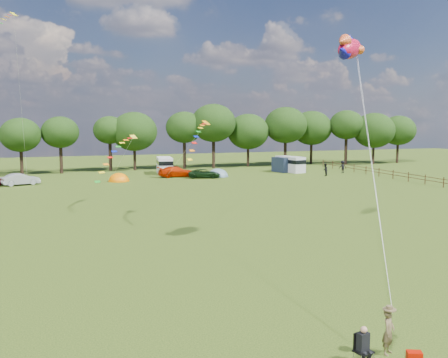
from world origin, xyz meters
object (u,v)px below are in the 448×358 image
object	(u,v)px
tent_greyblue	(218,176)
kite_flyer	(389,332)
campervan_d	(290,164)
tent_orange	(119,181)
fish_kite	(348,48)
walker_b	(343,167)
car_c	(176,172)
camp_chair	(363,342)
walker_a	(325,170)
car_d	(204,174)
campervan_c	(165,165)
car_b	(21,179)

from	to	relation	value
tent_greyblue	kite_flyer	world-z (taller)	kite_flyer
campervan_d	tent_orange	world-z (taller)	campervan_d
tent_orange	fish_kite	world-z (taller)	fish_kite
fish_kite	walker_b	bearing A→B (deg)	18.28
car_c	camp_chair	xyz separation A→B (m)	(-6.69, -53.06, 0.04)
tent_greyblue	kite_flyer	bearing A→B (deg)	-101.99
walker_a	kite_flyer	bearing A→B (deg)	17.92
car_d	walker_a	distance (m)	16.79
tent_orange	fish_kite	xyz separation A→B (m)	(9.54, -36.54, 11.99)
car_d	camp_chair	bearing A→B (deg)	-173.54
campervan_c	kite_flyer	size ratio (longest dim) A/B	3.34
car_d	car_b	bearing A→B (deg)	107.93
car_d	campervan_c	world-z (taller)	campervan_c
car_d	campervan_c	xyz separation A→B (m)	(-3.83, 7.25, 0.67)
walker_b	walker_a	bearing A→B (deg)	33.80
car_d	walker_b	size ratio (longest dim) A/B	2.41
walker_b	car_d	bearing A→B (deg)	2.06
car_c	walker_b	xyz separation A→B (m)	(24.19, -2.82, 0.19)
car_b	tent_greyblue	size ratio (longest dim) A/B	1.24
campervan_c	walker_a	xyz separation A→B (m)	(20.33, -10.30, -0.41)
car_c	walker_a	world-z (taller)	walker_a
car_c	camp_chair	size ratio (longest dim) A/B	3.75
kite_flyer	walker_a	xyz separation A→B (m)	(25.20, 47.27, 0.11)
car_b	fish_kite	size ratio (longest dim) A/B	1.23
tent_orange	kite_flyer	world-z (taller)	kite_flyer
car_b	car_c	distance (m)	19.67
kite_flyer	walker_b	size ratio (longest dim) A/B	0.83
car_d	camp_chair	distance (m)	51.63
kite_flyer	car_c	bearing A→B (deg)	50.08
car_c	tent_greyblue	size ratio (longest dim) A/B	1.48
campervan_d	tent_orange	xyz separation A→B (m)	(-25.56, -3.24, -1.22)
campervan_c	tent_orange	world-z (taller)	campervan_c
tent_orange	walker_a	bearing A→B (deg)	-6.33
car_b	campervan_d	distance (m)	37.22
campervan_c	tent_greyblue	bearing A→B (deg)	-129.38
car_c	car_b	bearing A→B (deg)	94.43
car_c	tent_greyblue	distance (m)	5.67
car_d	tent_orange	xyz separation A→B (m)	(-11.25, 0.03, -0.57)
campervan_d	walker_a	distance (m)	6.70
car_c	tent_orange	world-z (taller)	car_c
campervan_c	kite_flyer	world-z (taller)	campervan_c
car_b	walker_a	size ratio (longest dim) A/B	2.33
car_b	fish_kite	xyz separation A→B (m)	(21.04, -36.36, 11.30)
car_d	walker_a	world-z (taller)	walker_a
campervan_d	kite_flyer	distance (m)	58.32
tent_greyblue	walker_a	bearing A→B (deg)	-15.59
tent_greyblue	camp_chair	xyz separation A→B (m)	(-12.12, -51.61, 0.74)
fish_kite	walker_a	size ratio (longest dim) A/B	1.90
car_c	kite_flyer	world-z (taller)	kite_flyer
car_d	campervan_d	world-z (taller)	campervan_d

